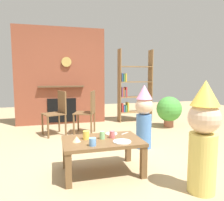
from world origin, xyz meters
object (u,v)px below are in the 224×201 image
at_px(coffee_table, 102,145).
at_px(paper_cup_center, 93,142).
at_px(paper_cup_far_left, 102,135).
at_px(potted_plant_tall, 169,110).
at_px(paper_cup_near_right, 86,135).
at_px(paper_plate_rear, 111,134).
at_px(dining_chair_middle, 89,110).
at_px(child_with_cone_hat, 203,134).
at_px(dining_chair_left, 58,110).
at_px(birthday_cake_slice, 77,139).
at_px(child_in_pink, 144,115).
at_px(paper_plate_front, 122,142).
at_px(bookshelf, 132,89).
at_px(paper_cup_near_left, 112,134).

height_order(coffee_table, paper_cup_center, paper_cup_center).
distance_m(paper_cup_far_left, potted_plant_tall, 2.84).
bearing_deg(coffee_table, potted_plant_tall, 43.82).
xyz_separation_m(paper_cup_near_right, paper_plate_rear, (0.36, 0.14, -0.05)).
xyz_separation_m(paper_cup_center, paper_plate_rear, (0.33, 0.42, -0.04)).
xyz_separation_m(paper_plate_rear, dining_chair_middle, (-0.04, 1.67, 0.08)).
relative_size(coffee_table, paper_cup_center, 10.85).
bearing_deg(dining_chair_middle, child_with_cone_hat, 126.97).
bearing_deg(coffee_table, dining_chair_left, 103.74).
relative_size(birthday_cake_slice, child_in_pink, 0.09).
xyz_separation_m(paper_cup_near_right, potted_plant_tall, (2.26, 1.92, -0.06)).
bearing_deg(paper_plate_rear, paper_plate_front, -85.26).
xyz_separation_m(paper_plate_rear, child_in_pink, (0.71, 0.53, 0.13)).
relative_size(bookshelf, dining_chair_middle, 2.11).
relative_size(paper_cup_far_left, dining_chair_left, 0.11).
distance_m(bookshelf, paper_plate_front, 3.31).
bearing_deg(paper_cup_near_left, birthday_cake_slice, -174.17).
xyz_separation_m(paper_cup_far_left, child_in_pink, (0.87, 0.71, 0.09)).
bearing_deg(paper_cup_near_right, child_with_cone_hat, -35.71).
xyz_separation_m(paper_cup_near_right, dining_chair_left, (-0.30, 1.93, 0.03)).
bearing_deg(child_in_pink, coffee_table, -0.00).
distance_m(coffee_table, paper_plate_front, 0.27).
height_order(paper_cup_near_right, potted_plant_tall, potted_plant_tall).
height_order(coffee_table, paper_cup_near_right, paper_cup_near_right).
relative_size(paper_plate_rear, dining_chair_middle, 0.18).
relative_size(paper_cup_far_left, paper_plate_front, 0.44).
bearing_deg(potted_plant_tall, paper_cup_near_left, -134.75).
relative_size(coffee_table, child_in_pink, 0.91).
distance_m(coffee_table, child_in_pink, 1.17).
relative_size(paper_cup_near_right, dining_chair_middle, 0.12).
bearing_deg(coffee_table, dining_chair_middle, 85.97).
distance_m(paper_plate_front, dining_chair_middle, 2.05).
height_order(bookshelf, potted_plant_tall, bookshelf).
bearing_deg(paper_cup_near_right, paper_plate_rear, 21.61).
bearing_deg(child_in_pink, paper_cup_center, 2.30).
bearing_deg(coffee_table, paper_plate_front, -38.97).
distance_m(paper_cup_near_right, paper_plate_rear, 0.40).
relative_size(paper_cup_near_left, paper_cup_near_right, 0.84).
bearing_deg(child_with_cone_hat, potted_plant_tall, -74.72).
bearing_deg(child_with_cone_hat, paper_cup_far_left, -1.12).
bearing_deg(paper_plate_rear, dining_chair_left, 110.34).
distance_m(paper_cup_near_left, paper_cup_far_left, 0.13).
height_order(bookshelf, paper_plate_front, bookshelf).
distance_m(coffee_table, paper_plate_rear, 0.28).
relative_size(paper_cup_far_left, dining_chair_middle, 0.11).
height_order(paper_plate_front, child_with_cone_hat, child_with_cone_hat).
bearing_deg(child_with_cone_hat, child_in_pink, -50.60).
bearing_deg(paper_cup_near_left, child_with_cone_hat, -44.83).
height_order(child_in_pink, dining_chair_middle, child_in_pink).
bearing_deg(paper_plate_front, paper_cup_near_left, 108.21).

